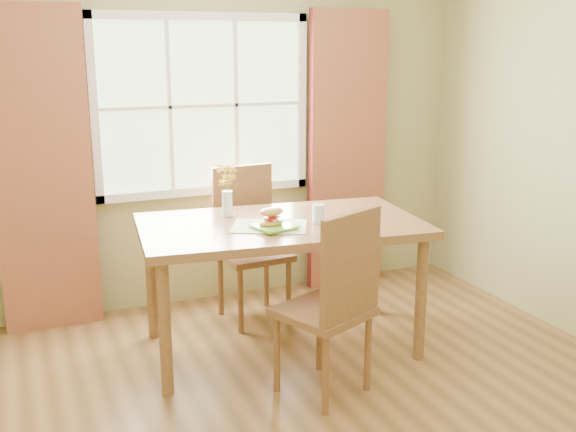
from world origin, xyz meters
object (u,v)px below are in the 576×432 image
Objects in this scene: water_glass at (318,214)px; flower_vase at (227,185)px; dining_table at (281,235)px; croissant_sandwich at (271,217)px; chair_far at (248,236)px; chair_near at (336,297)px.

water_glass is 0.34× the size of flower_vase.
croissant_sandwich is at bearing -124.94° from dining_table.
chair_far is at bearing 106.75° from water_glass.
flower_vase is (-0.26, 0.27, 0.29)m from dining_table.
flower_vase is (-0.26, -0.34, 0.46)m from chair_far.
croissant_sandwich reaches higher than dining_table.
dining_table is 0.48m from flower_vase.
water_glass is 0.62m from flower_vase.
chair_near is 1.32m from chair_far.
chair_far is at bearing 97.06° from dining_table.
flower_vase is (-0.15, 0.40, 0.13)m from croissant_sandwich.
flower_vase reaches higher than water_glass.
croissant_sandwich reaches higher than water_glass.
croissant_sandwich is (-0.12, -0.13, 0.16)m from dining_table.
croissant_sandwich is 1.42× the size of water_glass.
chair_near is 9.31× the size of water_glass.
water_glass is at bearing -77.44° from chair_far.
chair_near is 0.70m from water_glass.
croissant_sandwich is 0.49× the size of flower_vase.
dining_table is 1.70× the size of chair_near.
chair_far reaches higher than croissant_sandwich.
croissant_sandwich is at bearing 81.79° from chair_near.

